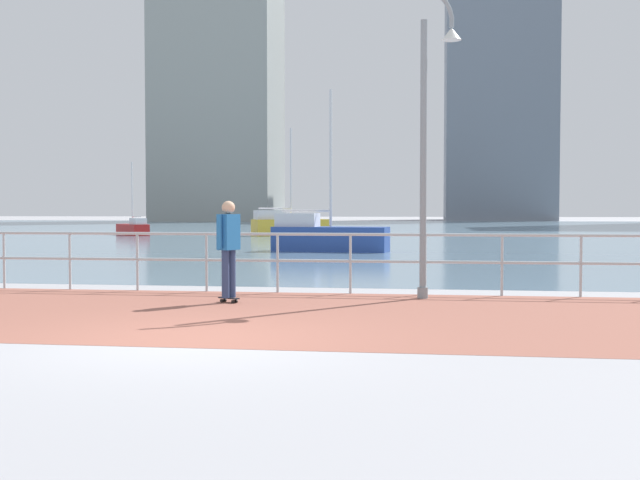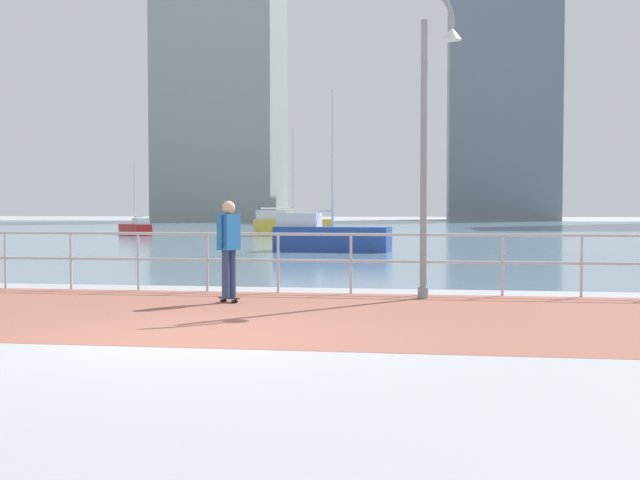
% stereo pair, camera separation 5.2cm
% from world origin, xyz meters
% --- Properties ---
extents(ground, '(220.00, 220.00, 0.00)m').
position_xyz_m(ground, '(0.00, 40.00, 0.00)').
color(ground, '#9E9EA3').
extents(brick_paving, '(28.00, 5.99, 0.01)m').
position_xyz_m(brick_paving, '(0.00, 2.45, 0.00)').
color(brick_paving, '#935647').
rests_on(brick_paving, ground).
extents(harbor_water, '(180.00, 88.00, 0.00)m').
position_xyz_m(harbor_water, '(0.00, 50.45, 0.00)').
color(harbor_water, slate).
rests_on(harbor_water, ground).
extents(waterfront_railing, '(25.25, 0.06, 1.15)m').
position_xyz_m(waterfront_railing, '(-0.00, 5.45, 0.79)').
color(waterfront_railing, '#B2BCC1').
rests_on(waterfront_railing, ground).
extents(lamppost, '(0.76, 0.52, 5.53)m').
position_xyz_m(lamppost, '(2.90, 4.92, 3.06)').
color(lamppost, gray).
rests_on(lamppost, ground).
extents(skateboarder, '(0.41, 0.53, 1.74)m').
position_xyz_m(skateboarder, '(-0.52, 3.74, 1.05)').
color(skateboarder, black).
rests_on(skateboarder, ground).
extents(sailboat_teal, '(4.45, 1.81, 6.08)m').
position_xyz_m(sailboat_teal, '(-0.94, 19.95, 0.58)').
color(sailboat_teal, '#284799').
rests_on(sailboat_teal, ground).
extents(sailboat_navy, '(2.83, 3.02, 4.44)m').
position_xyz_m(sailboat_navy, '(-14.81, 35.84, 0.42)').
color(sailboat_navy, '#B21E1E').
rests_on(sailboat_navy, ground).
extents(sailboat_red, '(4.68, 3.48, 6.42)m').
position_xyz_m(sailboat_red, '(-5.42, 36.65, 0.61)').
color(sailboat_red, gold).
rests_on(sailboat_red, ground).
extents(tower_brick, '(15.47, 11.78, 48.86)m').
position_xyz_m(tower_brick, '(-24.29, 89.92, 23.60)').
color(tower_brick, '#939993').
rests_on(tower_brick, ground).
extents(tower_steel, '(14.61, 16.75, 37.68)m').
position_xyz_m(tower_steel, '(12.58, 103.92, 18.01)').
color(tower_steel, slate).
rests_on(tower_steel, ground).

